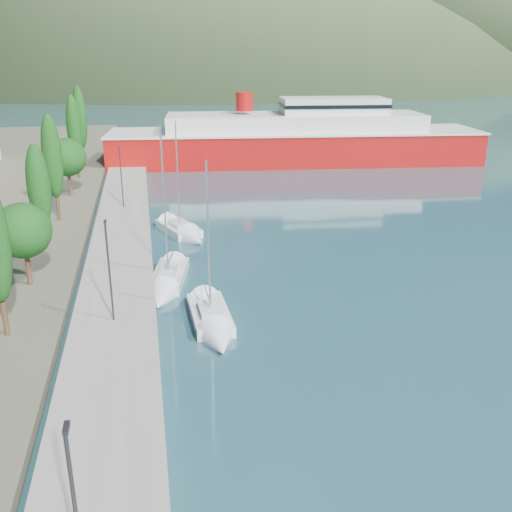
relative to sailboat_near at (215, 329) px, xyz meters
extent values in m
plane|color=#25505B|center=(3.16, 109.32, -0.30)|extent=(1400.00, 1400.00, 0.00)
cube|color=gray|center=(-5.84, 15.32, 0.10)|extent=(5.00, 88.00, 0.80)
cylinder|color=#47301E|center=(-11.70, 0.76, 1.42)|extent=(0.30, 0.30, 2.03)
cylinder|color=#47301E|center=(-11.70, 8.32, 1.58)|extent=(0.36, 0.36, 2.36)
sphere|color=#144514|center=(-11.70, 8.32, 4.27)|extent=(3.78, 3.78, 3.78)
cylinder|color=#47301E|center=(-11.70, 15.92, 1.34)|extent=(0.30, 0.30, 1.87)
ellipsoid|color=#144514|center=(-11.70, 15.92, 5.59)|extent=(1.80, 1.80, 6.64)
cylinder|color=#47301E|center=(-11.70, 24.35, 1.49)|extent=(0.30, 0.30, 2.19)
ellipsoid|color=#144514|center=(-11.70, 24.35, 6.46)|extent=(1.80, 1.80, 7.75)
cylinder|color=#47301E|center=(-11.70, 34.34, 1.70)|extent=(0.36, 0.36, 2.59)
sphere|color=#144514|center=(-11.70, 34.34, 4.65)|extent=(4.14, 4.14, 4.14)
cylinder|color=#47301E|center=(-11.70, 44.01, 1.52)|extent=(0.30, 0.30, 2.24)
ellipsoid|color=#144514|center=(-11.70, 44.01, 6.61)|extent=(1.80, 1.80, 7.94)
cylinder|color=#47301E|center=(-11.70, 52.22, 1.59)|extent=(0.30, 0.30, 2.38)
ellipsoid|color=#144514|center=(-11.70, 52.22, 6.99)|extent=(1.80, 1.80, 8.42)
cube|color=#2D2D33|center=(-5.84, -17.39, 6.50)|extent=(0.15, 0.50, 0.12)
cylinder|color=#2D2D33|center=(-5.84, 1.34, 3.50)|extent=(0.12, 0.12, 6.00)
cube|color=#2D2D33|center=(-5.84, 1.59, 6.50)|extent=(0.15, 0.50, 0.12)
cylinder|color=#2D2D33|center=(-5.84, 27.76, 3.50)|extent=(0.12, 0.12, 6.00)
cube|color=#2D2D33|center=(-5.84, 28.01, 6.50)|extent=(0.15, 0.50, 0.12)
cube|color=silver|center=(-0.06, 1.86, -0.05)|extent=(2.45, 5.63, 0.89)
cube|color=silver|center=(-0.05, 1.49, 0.54)|extent=(1.43, 2.27, 0.35)
cylinder|color=silver|center=(-0.05, 1.49, 5.09)|extent=(0.12, 0.12, 9.40)
cone|color=silver|center=(0.05, -1.70, -0.05)|extent=(2.36, 2.67, 2.28)
cube|color=silver|center=(-2.20, 8.93, -0.06)|extent=(3.37, 6.45, 0.87)
cube|color=silver|center=(-2.28, 8.53, 0.52)|extent=(1.78, 2.67, 0.34)
cylinder|color=silver|center=(-2.28, 8.53, 5.67)|extent=(0.12, 0.12, 10.58)
cone|color=silver|center=(-2.97, 5.08, -0.06)|extent=(2.73, 3.24, 2.21)
cube|color=silver|center=(-0.75, 20.56, -0.04)|extent=(4.12, 5.99, 0.94)
cube|color=silver|center=(-0.62, 20.22, 0.59)|extent=(2.10, 2.56, 0.37)
cylinder|color=silver|center=(-0.62, 20.22, 5.15)|extent=(0.12, 0.12, 9.42)
cone|color=silver|center=(0.44, 17.25, -0.04)|extent=(3.13, 3.23, 2.41)
cube|color=#A10E0D|center=(18.66, 52.35, 1.75)|extent=(54.96, 16.81, 5.22)
cube|color=silver|center=(18.66, 52.35, 4.36)|extent=(55.38, 17.19, 0.28)
cube|color=silver|center=(18.66, 52.35, 5.48)|extent=(38.09, 13.16, 2.80)
cube|color=silver|center=(24.22, 51.76, 8.00)|extent=(15.79, 8.49, 2.24)
cylinder|color=#A10E0D|center=(11.24, 53.13, 8.65)|extent=(2.42, 2.42, 2.61)
camera|label=1|loc=(-3.43, -30.26, 15.55)|focal=40.00mm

